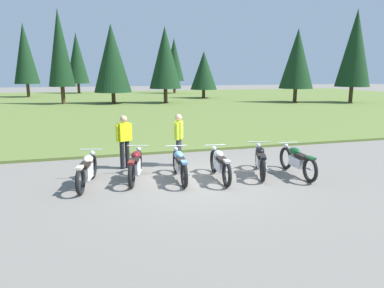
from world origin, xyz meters
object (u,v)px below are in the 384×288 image
at_px(motorcycle_british_green, 297,161).
at_px(rider_with_back_turned, 179,137).
at_px(motorcycle_sky_blue, 180,165).
at_px(motorcycle_cream, 87,170).
at_px(motorcycle_maroon, 136,165).
at_px(motorcycle_black, 260,160).
at_px(motorcycle_silver, 220,164).
at_px(rider_checking_bike, 124,139).

xyz_separation_m(motorcycle_british_green, rider_with_back_turned, (-3.06, 2.02, 0.51)).
height_order(motorcycle_sky_blue, rider_with_back_turned, rider_with_back_turned).
height_order(motorcycle_cream, motorcycle_maroon, same).
relative_size(motorcycle_maroon, motorcycle_british_green, 0.98).
relative_size(motorcycle_maroon, motorcycle_black, 1.03).
relative_size(motorcycle_maroon, motorcycle_sky_blue, 0.98).
bearing_deg(motorcycle_black, motorcycle_sky_blue, 176.95).
bearing_deg(motorcycle_british_green, motorcycle_silver, 173.66).
xyz_separation_m(motorcycle_cream, motorcycle_silver, (3.59, -0.40, 0.00)).
bearing_deg(motorcycle_british_green, rider_checking_bike, 155.67).
bearing_deg(motorcycle_cream, rider_checking_bike, 53.07).
relative_size(motorcycle_maroon, rider_checking_bike, 1.23).
bearing_deg(motorcycle_maroon, motorcycle_cream, -172.88).
distance_m(motorcycle_maroon, motorcycle_silver, 2.36).
distance_m(motorcycle_sky_blue, rider_with_back_turned, 1.66).
height_order(rider_checking_bike, rider_with_back_turned, same).
bearing_deg(motorcycle_maroon, motorcycle_silver, -13.76).
bearing_deg(motorcycle_cream, rider_with_back_turned, 25.75).
xyz_separation_m(motorcycle_maroon, rider_with_back_turned, (1.54, 1.21, 0.51)).
xyz_separation_m(rider_checking_bike, rider_with_back_turned, (1.71, -0.13, 0.00)).
relative_size(motorcycle_sky_blue, rider_with_back_turned, 1.26).
height_order(motorcycle_cream, motorcycle_sky_blue, same).
xyz_separation_m(motorcycle_sky_blue, rider_checking_bike, (-1.36, 1.67, 0.51)).
distance_m(motorcycle_maroon, motorcycle_british_green, 4.67).
bearing_deg(rider_checking_bike, motorcycle_british_green, -24.33).
bearing_deg(motorcycle_maroon, motorcycle_british_green, -10.08).
relative_size(motorcycle_cream, motorcycle_silver, 0.99).
bearing_deg(motorcycle_sky_blue, motorcycle_maroon, 164.18).
xyz_separation_m(motorcycle_cream, motorcycle_sky_blue, (2.48, -0.17, 0.00)).
relative_size(motorcycle_sky_blue, motorcycle_black, 1.05).
xyz_separation_m(motorcycle_sky_blue, motorcycle_silver, (1.11, -0.23, 0.00)).
relative_size(motorcycle_cream, motorcycle_british_green, 0.98).
height_order(motorcycle_british_green, rider_checking_bike, rider_checking_bike).
xyz_separation_m(motorcycle_silver, rider_checking_bike, (-2.46, 1.90, 0.51)).
xyz_separation_m(motorcycle_cream, motorcycle_british_green, (5.90, -0.66, 0.00)).
bearing_deg(motorcycle_black, motorcycle_silver, -175.69).
bearing_deg(motorcycle_black, motorcycle_maroon, 172.64).
distance_m(motorcycle_maroon, rider_with_back_turned, 2.02).
xyz_separation_m(motorcycle_maroon, rider_checking_bike, (-0.17, 1.34, 0.51)).
xyz_separation_m(motorcycle_maroon, motorcycle_sky_blue, (1.18, -0.34, 0.00)).
bearing_deg(motorcycle_black, motorcycle_cream, 176.47).
distance_m(rider_checking_bike, rider_with_back_turned, 1.72).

